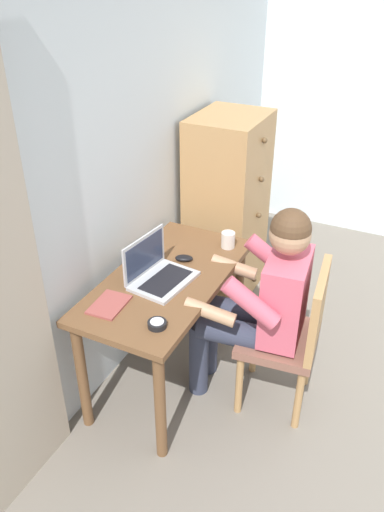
# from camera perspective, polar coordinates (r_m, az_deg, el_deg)

# --- Properties ---
(wall_back) EXTENTS (4.80, 0.05, 2.50)m
(wall_back) POSITION_cam_1_polar(r_m,az_deg,el_deg) (2.84, -7.48, 10.65)
(wall_back) COLOR silver
(wall_back) RESTS_ON ground_plane
(desk) EXTENTS (1.14, 0.57, 0.71)m
(desk) POSITION_cam_1_polar(r_m,az_deg,el_deg) (2.82, -2.72, -4.21)
(desk) COLOR brown
(desk) RESTS_ON ground_plane
(dresser) EXTENTS (0.56, 0.48, 1.31)m
(dresser) POSITION_cam_1_polar(r_m,az_deg,el_deg) (3.62, 3.89, 5.25)
(dresser) COLOR tan
(dresser) RESTS_ON ground_plane
(chair) EXTENTS (0.46, 0.44, 0.88)m
(chair) POSITION_cam_1_polar(r_m,az_deg,el_deg) (2.78, 11.09, -8.35)
(chair) COLOR brown
(chair) RESTS_ON ground_plane
(person_seated) EXTENTS (0.57, 0.61, 1.19)m
(person_seated) POSITION_cam_1_polar(r_m,az_deg,el_deg) (2.69, 7.66, -4.59)
(person_seated) COLOR #33384C
(person_seated) RESTS_ON ground_plane
(laptop) EXTENTS (0.37, 0.29, 0.24)m
(laptop) POSITION_cam_1_polar(r_m,az_deg,el_deg) (2.71, -3.86, -1.76)
(laptop) COLOR #B7BABF
(laptop) RESTS_ON desk
(computer_mouse) EXTENTS (0.09, 0.11, 0.03)m
(computer_mouse) POSITION_cam_1_polar(r_m,az_deg,el_deg) (2.89, -0.90, -0.23)
(computer_mouse) COLOR black
(computer_mouse) RESTS_ON desk
(desk_clock) EXTENTS (0.09, 0.09, 0.03)m
(desk_clock) POSITION_cam_1_polar(r_m,az_deg,el_deg) (2.41, -3.88, -7.53)
(desk_clock) COLOR black
(desk_clock) RESTS_ON desk
(notebook_pad) EXTENTS (0.22, 0.16, 0.01)m
(notebook_pad) POSITION_cam_1_polar(r_m,az_deg,el_deg) (2.57, -9.16, -5.34)
(notebook_pad) COLOR #994742
(notebook_pad) RESTS_ON desk
(coffee_mug) EXTENTS (0.12, 0.08, 0.09)m
(coffee_mug) POSITION_cam_1_polar(r_m,az_deg,el_deg) (3.01, 4.04, 1.83)
(coffee_mug) COLOR silver
(coffee_mug) RESTS_ON desk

